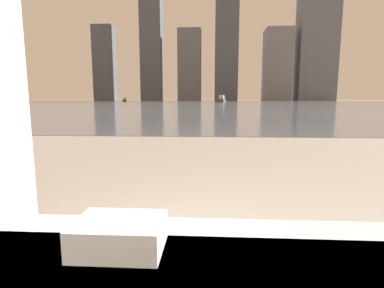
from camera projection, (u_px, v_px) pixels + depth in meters
name	position (u px, v px, depth m)	size (l,w,h in m)	color
towel_stack	(120.00, 235.00, 0.78)	(0.23, 0.17, 0.08)	white
harbor_water	(209.00, 103.00, 61.13)	(180.00, 110.00, 0.01)	slate
harbor_boat_0	(222.00, 100.00, 67.34)	(2.20, 4.43, 1.59)	#4C4C51
harbor_boat_3	(125.00, 100.00, 84.10)	(1.45, 2.84, 1.02)	#2D2D33
skyline_tower_0	(105.00, 64.00, 116.61)	(7.46, 6.45, 28.38)	#4C515B
skyline_tower_1	(152.00, 46.00, 114.54)	(7.68, 8.50, 41.57)	#4C515B
skyline_tower_2	(190.00, 66.00, 114.84)	(8.63, 8.95, 26.43)	slate
skyline_tower_4	(277.00, 65.00, 112.94)	(9.57, 9.70, 26.39)	slate
skyline_tower_5	(316.00, 47.00, 111.12)	(13.71, 8.93, 39.67)	slate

